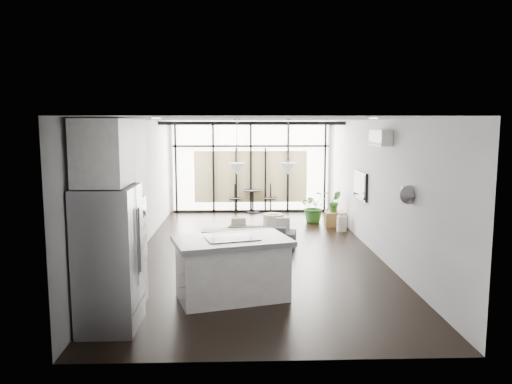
{
  "coord_description": "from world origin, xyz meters",
  "views": [
    {
      "loc": [
        -0.38,
        -10.43,
        2.71
      ],
      "look_at": [
        0.0,
        0.3,
        1.25
      ],
      "focal_mm": 35.0,
      "sensor_mm": 36.0,
      "label": 1
    }
  ],
  "objects": [
    {
      "name": "milk_can",
      "position": [
        2.25,
        1.98,
        0.25
      ],
      "size": [
        0.27,
        0.27,
        0.49
      ],
      "primitive_type": "cylinder",
      "rotation": [
        0.0,
        0.0,
        -0.07
      ],
      "color": "beige",
      "rests_on": "floor"
    },
    {
      "name": "ac_unit",
      "position": [
        2.38,
        -0.8,
        2.45
      ],
      "size": [
        0.22,
        0.9,
        0.3
      ],
      "primitive_type": "cube",
      "color": "white",
      "rests_on": "wall_right"
    },
    {
      "name": "cooktop",
      "position": [
        -0.48,
        -2.89,
        0.96
      ],
      "size": [
        0.9,
        0.72,
        0.01
      ],
      "primitive_type": "cube",
      "rotation": [
        0.0,
        0.0,
        0.28
      ],
      "color": "black",
      "rests_on": "island"
    },
    {
      "name": "island",
      "position": [
        -0.48,
        -2.89,
        0.48
      ],
      "size": [
        1.97,
        1.48,
        0.96
      ],
      "primitive_type": "cube",
      "rotation": [
        0.0,
        0.0,
        0.28
      ],
      "color": "white",
      "rests_on": "floor"
    },
    {
      "name": "floor",
      "position": [
        0.0,
        0.0,
        0.0
      ],
      "size": [
        5.0,
        10.0,
        0.0
      ],
      "primitive_type": "cube",
      "color": "black",
      "rests_on": "ground"
    },
    {
      "name": "plant_crate",
      "position": [
        2.2,
        2.66,
        0.51
      ],
      "size": [
        0.35,
        0.59,
        0.26
      ],
      "primitive_type": "imported",
      "rotation": [
        0.0,
        0.0,
        0.05
      ],
      "color": "#2B6623",
      "rests_on": "crate"
    },
    {
      "name": "plant_tall",
      "position": [
        1.72,
        3.19,
        0.35
      ],
      "size": [
        1.02,
        1.08,
        0.69
      ],
      "primitive_type": "imported",
      "rotation": [
        0.0,
        0.0,
        0.29
      ],
      "color": "#2B6623",
      "rests_on": "floor"
    },
    {
      "name": "wall_front",
      "position": [
        0.0,
        -5.0,
        1.4
      ],
      "size": [
        5.0,
        0.02,
        2.8
      ],
      "primitive_type": "cube",
      "color": "silver",
      "rests_on": "ground"
    },
    {
      "name": "wall_right",
      "position": [
        2.5,
        0.0,
        1.4
      ],
      "size": [
        0.02,
        10.0,
        2.8
      ],
      "primitive_type": "cube",
      "color": "silver",
      "rests_on": "ground"
    },
    {
      "name": "neighbour_building",
      "position": [
        0.0,
        4.95,
        1.1
      ],
      "size": [
        3.5,
        0.02,
        1.6
      ],
      "primitive_type": "cube",
      "color": "#D9BD88",
      "rests_on": "ground"
    },
    {
      "name": "skylight",
      "position": [
        0.0,
        4.0,
        2.77
      ],
      "size": [
        4.7,
        1.9,
        0.06
      ],
      "primitive_type": "cube",
      "color": "white",
      "rests_on": "ceiling"
    },
    {
      "name": "upper_cabinets",
      "position": [
        -2.12,
        -3.5,
        2.35
      ],
      "size": [
        0.62,
        1.75,
        0.86
      ],
      "primitive_type": "cube",
      "color": "white",
      "rests_on": "wall_left"
    },
    {
      "name": "pouf",
      "position": [
        0.51,
        2.16,
        0.21
      ],
      "size": [
        0.55,
        0.55,
        0.42
      ],
      "primitive_type": "cylinder",
      "rotation": [
        0.0,
        0.0,
        -0.05
      ],
      "color": "beige",
      "rests_on": "floor"
    },
    {
      "name": "console_bench",
      "position": [
        -0.42,
        -0.02,
        0.24
      ],
      "size": [
        1.51,
        0.42,
        0.48
      ],
      "primitive_type": "cube",
      "rotation": [
        0.0,
        0.0,
        0.03
      ],
      "color": "brown",
      "rests_on": "floor"
    },
    {
      "name": "ceiling",
      "position": [
        0.0,
        0.0,
        2.8
      ],
      "size": [
        5.0,
        10.0,
        0.0
      ],
      "primitive_type": "cube",
      "color": "white",
      "rests_on": "ground"
    },
    {
      "name": "fridge",
      "position": [
        -2.09,
        -3.95,
        0.95
      ],
      "size": [
        0.74,
        0.92,
        1.9
      ],
      "primitive_type": "cube",
      "color": "#98999D",
      "rests_on": "floor"
    },
    {
      "name": "pendant_right",
      "position": [
        0.4,
        -2.65,
        2.02
      ],
      "size": [
        0.26,
        0.26,
        0.18
      ],
      "primitive_type": "cone",
      "color": "white",
      "rests_on": "ceiling"
    },
    {
      "name": "appliance_column",
      "position": [
        -2.14,
        -3.15,
        1.29
      ],
      "size": [
        0.67,
        0.7,
        2.59
      ],
      "primitive_type": "cube",
      "color": "white",
      "rests_on": "floor"
    },
    {
      "name": "tv",
      "position": [
        2.46,
        1.0,
        1.3
      ],
      "size": [
        0.05,
        1.1,
        0.65
      ],
      "primitive_type": "cube",
      "color": "black",
      "rests_on": "wall_right"
    },
    {
      "name": "bistro_set",
      "position": [
        0.06,
        4.75,
        0.35
      ],
      "size": [
        1.46,
        0.59,
        0.7
      ],
      "primitive_type": "cube",
      "rotation": [
        0.0,
        0.0,
        0.01
      ],
      "color": "black",
      "rests_on": "floor"
    },
    {
      "name": "glazing",
      "position": [
        0.0,
        4.88,
        1.4
      ],
      "size": [
        5.0,
        0.2,
        2.8
      ],
      "primitive_type": "cube",
      "color": "black",
      "rests_on": "ground"
    },
    {
      "name": "pendant_left",
      "position": [
        -0.4,
        -2.65,
        2.02
      ],
      "size": [
        0.26,
        0.26,
        0.18
      ],
      "primitive_type": "cone",
      "color": "white",
      "rests_on": "ceiling"
    },
    {
      "name": "framed_art",
      "position": [
        -2.47,
        -0.5,
        1.55
      ],
      "size": [
        0.04,
        0.7,
        0.9
      ],
      "primitive_type": "cube",
      "color": "black",
      "rests_on": "wall_left"
    },
    {
      "name": "sofa",
      "position": [
        0.07,
        0.54,
        0.33
      ],
      "size": [
        1.73,
        0.76,
        0.65
      ],
      "primitive_type": "imported",
      "rotation": [
        0.0,
        0.0,
        2.97
      ],
      "color": "#4A4A4C",
      "rests_on": "floor"
    },
    {
      "name": "wall_back",
      "position": [
        0.0,
        5.0,
        1.4
      ],
      "size": [
        5.0,
        0.02,
        2.8
      ],
      "primitive_type": "cube",
      "color": "silver",
      "rests_on": "ground"
    },
    {
      "name": "crate",
      "position": [
        2.2,
        2.66,
        0.19
      ],
      "size": [
        0.54,
        0.54,
        0.38
      ],
      "primitive_type": "cube",
      "rotation": [
        0.0,
        0.0,
        -0.08
      ],
      "color": "brown",
      "rests_on": "floor"
    },
    {
      "name": "wall_left",
      "position": [
        -2.5,
        0.0,
        1.4
      ],
      "size": [
        0.02,
        10.0,
        2.8
      ],
      "primitive_type": "cube",
      "color": "silver",
      "rests_on": "ground"
    }
  ]
}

